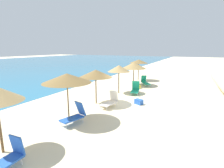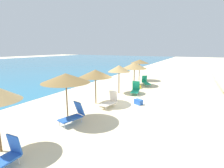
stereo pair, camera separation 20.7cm
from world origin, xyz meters
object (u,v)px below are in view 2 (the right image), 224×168
(beach_umbrella_3, at_px, (119,69))
(lounge_chair_1, at_px, (110,101))
(beach_umbrella_1, at_px, (66,78))
(beach_umbrella_4, at_px, (134,66))
(lounge_chair_3, at_px, (1,159))
(lounge_chair_2, at_px, (146,82))
(lounge_chair_0, at_px, (74,115))
(beach_ball, at_px, (140,87))
(beach_umbrella_5, at_px, (140,61))
(cooler_box, at_px, (138,102))
(beach_umbrella_2, at_px, (95,73))
(lounge_chair_4, at_px, (135,89))

(beach_umbrella_3, height_order, lounge_chair_1, beach_umbrella_3)
(beach_umbrella_1, relative_size, beach_umbrella_4, 1.02)
(beach_umbrella_3, bearing_deg, lounge_chair_3, -175.48)
(beach_umbrella_3, relative_size, lounge_chair_2, 1.52)
(lounge_chair_1, distance_m, lounge_chair_3, 7.50)
(lounge_chair_3, bearing_deg, lounge_chair_0, -87.69)
(lounge_chair_2, relative_size, beach_ball, 4.50)
(beach_umbrella_5, relative_size, cooler_box, 4.54)
(beach_umbrella_2, height_order, beach_umbrella_4, beach_umbrella_4)
(beach_umbrella_1, distance_m, beach_umbrella_5, 14.24)
(beach_umbrella_4, xyz_separation_m, lounge_chair_0, (-11.09, -0.52, -1.74))
(beach_umbrella_2, bearing_deg, lounge_chair_1, -100.51)
(beach_umbrella_1, xyz_separation_m, lounge_chair_4, (7.50, -1.42, -2.05))
(beach_umbrella_4, bearing_deg, cooler_box, -157.21)
(beach_umbrella_5, bearing_deg, beach_umbrella_1, -178.08)
(lounge_chair_0, height_order, lounge_chair_3, lounge_chair_0)
(beach_umbrella_1, bearing_deg, lounge_chair_2, -5.69)
(lounge_chair_0, bearing_deg, beach_umbrella_1, 4.05)
(beach_umbrella_1, xyz_separation_m, lounge_chair_2, (11.67, -1.16, -2.10))
(beach_umbrella_1, height_order, lounge_chair_1, beach_umbrella_1)
(beach_umbrella_3, distance_m, beach_umbrella_4, 3.85)
(beach_umbrella_1, bearing_deg, lounge_chair_3, -168.99)
(lounge_chair_2, relative_size, lounge_chair_4, 1.14)
(beach_umbrella_3, relative_size, lounge_chair_1, 1.73)
(lounge_chair_3, distance_m, lounge_chair_4, 11.78)
(lounge_chair_4, relative_size, cooler_box, 2.53)
(lounge_chair_0, distance_m, beach_ball, 9.84)
(beach_umbrella_2, height_order, lounge_chair_3, beach_umbrella_2)
(lounge_chair_4, bearing_deg, beach_umbrella_5, -86.62)
(beach_umbrella_4, distance_m, lounge_chair_4, 4.15)
(beach_umbrella_1, bearing_deg, beach_umbrella_4, -0.09)
(lounge_chair_2, bearing_deg, lounge_chair_1, 54.96)
(beach_umbrella_1, xyz_separation_m, cooler_box, (4.70, -2.65, -2.30))
(beach_umbrella_2, relative_size, beach_umbrella_5, 0.95)
(beach_umbrella_4, distance_m, lounge_chair_1, 8.01)
(beach_umbrella_2, relative_size, lounge_chair_4, 1.71)
(lounge_chair_1, bearing_deg, cooler_box, -128.76)
(lounge_chair_2, distance_m, beach_ball, 1.97)
(beach_umbrella_4, xyz_separation_m, lounge_chair_1, (-7.74, -1.02, -1.79))
(lounge_chair_4, height_order, beach_ball, lounge_chair_4)
(lounge_chair_0, distance_m, lounge_chair_1, 3.38)
(beach_umbrella_2, xyz_separation_m, lounge_chair_0, (-3.59, -0.83, -1.79))
(lounge_chair_4, distance_m, cooler_box, 3.07)
(lounge_chair_4, bearing_deg, beach_ball, -93.76)
(lounge_chair_3, distance_m, cooler_box, 9.16)
(beach_umbrella_4, relative_size, beach_umbrella_5, 1.00)
(beach_umbrella_1, xyz_separation_m, beach_umbrella_3, (7.13, 0.07, -0.21))
(beach_umbrella_4, relative_size, lounge_chair_1, 1.80)
(beach_umbrella_1, bearing_deg, beach_ball, -6.36)
(lounge_chair_3, bearing_deg, lounge_chair_1, -93.28)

